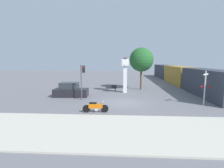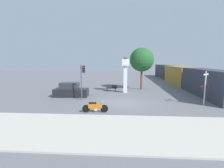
% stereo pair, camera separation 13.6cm
% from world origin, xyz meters
% --- Properties ---
extents(ground_plane, '(120.00, 120.00, 0.00)m').
position_xyz_m(ground_plane, '(0.00, 0.00, 0.00)').
color(ground_plane, slate).
extents(sidewalk_strip, '(36.00, 6.00, 0.10)m').
position_xyz_m(sidewalk_strip, '(0.00, -7.68, 0.05)').
color(sidewalk_strip, '#BCB7A8').
rests_on(sidewalk_strip, ground_plane).
extents(motorcycle, '(2.25, 0.49, 0.99)m').
position_xyz_m(motorcycle, '(-2.61, -3.68, 0.48)').
color(motorcycle, black).
rests_on(motorcycle, ground_plane).
extents(clock_tower, '(1.18, 1.18, 4.99)m').
position_xyz_m(clock_tower, '(0.06, 6.10, 3.29)').
color(clock_tower, white).
rests_on(clock_tower, ground_plane).
extents(freight_train, '(2.80, 36.94, 3.40)m').
position_xyz_m(freight_train, '(10.62, 16.81, 1.70)').
color(freight_train, '#333842').
rests_on(freight_train, ground_plane).
extents(traffic_light, '(0.50, 0.35, 4.04)m').
position_xyz_m(traffic_light, '(-4.84, 1.13, 2.78)').
color(traffic_light, '#47474C').
rests_on(traffic_light, ground_plane).
extents(railroad_crossing_signal, '(0.90, 0.82, 3.49)m').
position_xyz_m(railroad_crossing_signal, '(7.96, -0.57, 1.91)').
color(railroad_crossing_signal, '#B7B7BC').
rests_on(railroad_crossing_signal, ground_plane).
extents(street_tree, '(3.70, 3.70, 6.51)m').
position_xyz_m(street_tree, '(2.57, 9.00, 4.64)').
color(street_tree, brown).
rests_on(street_tree, ground_plane).
extents(bench, '(1.60, 0.44, 0.92)m').
position_xyz_m(bench, '(-1.99, 7.08, 0.49)').
color(bench, '#2D2D33').
rests_on(bench, ground_plane).
extents(parked_car, '(4.27, 1.96, 1.80)m').
position_xyz_m(parked_car, '(-6.81, 2.88, 0.75)').
color(parked_car, black).
rests_on(parked_car, ground_plane).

